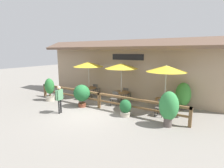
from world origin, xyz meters
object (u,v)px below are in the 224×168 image
(chair_middle_wallside, at_px, (127,93))
(potted_plant_corner_fern, at_px, (183,95))
(patio_umbrella_far, at_px, (166,69))
(chair_middle_streetside, at_px, (115,98))
(pedestrian, at_px, (59,96))
(dining_table_far, at_px, (164,102))
(chair_near_wallside, at_px, (96,89))
(dining_table_middle, at_px, (121,94))
(potted_plant_entrance_palm, at_px, (125,108))
(patio_umbrella_middle, at_px, (121,66))
(potted_plant_tall_tropical, at_px, (50,89))
(chair_far_wallside, at_px, (167,100))
(potted_plant_broad_leaf, at_px, (82,94))
(dining_table_near, at_px, (89,89))
(chair_far_streetside, at_px, (160,107))
(chair_near_streetside, at_px, (82,93))
(potted_plant_small_flowering, at_px, (169,107))
(patio_umbrella_near, at_px, (88,64))

(chair_middle_wallside, height_order, potted_plant_corner_fern, potted_plant_corner_fern)
(chair_middle_wallside, relative_size, patio_umbrella_far, 0.33)
(chair_middle_streetside, xyz_separation_m, pedestrian, (-1.81, -2.87, 0.50))
(dining_table_far, bearing_deg, chair_near_wallside, 170.19)
(chair_near_wallside, height_order, potted_plant_corner_fern, potted_plant_corner_fern)
(dining_table_middle, relative_size, potted_plant_entrance_palm, 1.18)
(patio_umbrella_middle, height_order, potted_plant_tall_tropical, patio_umbrella_middle)
(chair_far_wallside, relative_size, pedestrian, 0.57)
(chair_far_wallside, xyz_separation_m, potted_plant_entrance_palm, (-1.51, -2.59, -0.05))
(dining_table_middle, relative_size, chair_far_wallside, 1.21)
(patio_umbrella_far, xyz_separation_m, dining_table_far, (0.00, 0.00, -1.87))
(dining_table_far, bearing_deg, potted_plant_tall_tropical, -164.65)
(potted_plant_tall_tropical, xyz_separation_m, potted_plant_broad_leaf, (2.83, 0.15, 0.00))
(dining_table_near, height_order, chair_far_streetside, chair_far_streetside)
(chair_near_streetside, bearing_deg, dining_table_near, 82.16)
(chair_near_wallside, xyz_separation_m, chair_middle_streetside, (2.64, -1.49, 0.00))
(chair_far_wallside, bearing_deg, dining_table_middle, 19.19)
(potted_plant_entrance_palm, bearing_deg, chair_near_streetside, 163.35)
(potted_plant_tall_tropical, height_order, potted_plant_small_flowering, potted_plant_small_flowering)
(chair_far_wallside, relative_size, potted_plant_corner_fern, 0.55)
(chair_near_streetside, distance_m, pedestrian, 2.98)
(patio_umbrella_far, distance_m, dining_table_far, 1.87)
(patio_umbrella_far, xyz_separation_m, potted_plant_small_flowering, (0.72, -1.91, -1.53))
(potted_plant_tall_tropical, bearing_deg, chair_middle_streetside, 19.02)
(chair_near_streetside, xyz_separation_m, potted_plant_entrance_palm, (4.15, -1.24, -0.05))
(chair_near_wallside, relative_size, chair_far_wallside, 1.00)
(chair_middle_streetside, distance_m, potted_plant_small_flowering, 4.00)
(dining_table_far, xyz_separation_m, chair_far_streetside, (0.01, -0.76, -0.09))
(chair_middle_wallside, bearing_deg, potted_plant_small_flowering, 141.31)
(dining_table_middle, xyz_separation_m, potted_plant_corner_fern, (3.76, 0.78, 0.26))
(patio_umbrella_middle, distance_m, potted_plant_broad_leaf, 3.11)
(dining_table_near, relative_size, chair_far_wallside, 1.21)
(patio_umbrella_far, bearing_deg, potted_plant_small_flowering, -69.25)
(chair_near_wallside, distance_m, potted_plant_broad_leaf, 3.07)
(potted_plant_corner_fern, bearing_deg, pedestrian, -141.75)
(chair_far_wallside, bearing_deg, patio_umbrella_near, 15.00)
(chair_middle_streetside, bearing_deg, potted_plant_small_flowering, -29.93)
(patio_umbrella_middle, bearing_deg, pedestrian, -116.90)
(patio_umbrella_near, relative_size, potted_plant_broad_leaf, 1.91)
(chair_middle_streetside, bearing_deg, dining_table_middle, 77.91)
(dining_table_middle, height_order, chair_far_wallside, chair_far_wallside)
(chair_middle_wallside, bearing_deg, dining_table_near, 16.51)
(patio_umbrella_near, distance_m, chair_far_streetside, 6.12)
(patio_umbrella_near, height_order, patio_umbrella_far, same)
(dining_table_near, distance_m, potted_plant_small_flowering, 6.78)
(pedestrian, bearing_deg, chair_near_wallside, -178.39)
(dining_table_far, bearing_deg, chair_far_streetside, -89.32)
(dining_table_middle, bearing_deg, patio_umbrella_middle, -90.00)
(chair_far_wallside, bearing_deg, patio_umbrella_far, 101.76)
(dining_table_near, relative_size, chair_near_wallside, 1.21)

